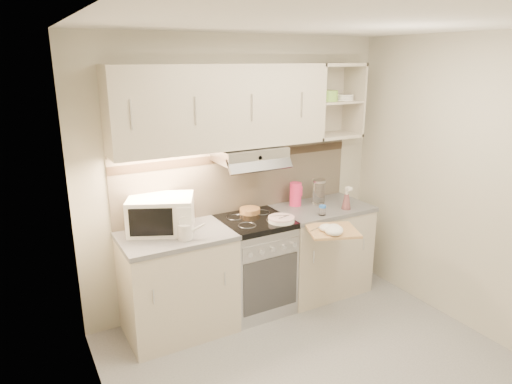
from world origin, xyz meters
TOP-DOWN VIEW (x-y plane):
  - ground at (0.00, 0.00)m, footprint 3.00×3.00m
  - room_shell at (0.00, 0.37)m, footprint 3.04×2.84m
  - base_cabinet_left at (-0.75, 1.10)m, footprint 0.90×0.60m
  - worktop_left at (-0.75, 1.10)m, footprint 0.92×0.62m
  - base_cabinet_right at (0.75, 1.10)m, footprint 0.90×0.60m
  - worktop_right at (0.75, 1.10)m, footprint 0.92×0.62m
  - electric_range at (0.00, 1.10)m, footprint 0.60×0.60m
  - microwave at (-0.82, 1.22)m, footprint 0.64×0.57m
  - watering_can at (-0.71, 0.95)m, footprint 0.23×0.12m
  - plate_stack at (0.17, 0.92)m, footprint 0.24×0.24m
  - bread_loaf at (0.04, 1.26)m, footprint 0.19×0.19m
  - pink_pitcher at (0.54, 1.25)m, footprint 0.12×0.12m
  - glass_jar at (0.77, 1.18)m, footprint 0.13×0.13m
  - spice_jar at (0.59, 0.88)m, footprint 0.07×0.07m
  - spray_bottle at (0.90, 0.92)m, footprint 0.09×0.09m
  - cutting_board at (0.48, 0.58)m, footprint 0.52×0.49m
  - dish_towel at (0.49, 0.54)m, footprint 0.33×0.31m

SIDE VIEW (x-z plane):
  - ground at x=0.00m, z-range 0.00..0.00m
  - base_cabinet_left at x=-0.75m, z-range 0.00..0.86m
  - base_cabinet_right at x=0.75m, z-range 0.00..0.86m
  - electric_range at x=0.00m, z-range 0.00..0.90m
  - cutting_board at x=0.48m, z-range 0.86..0.88m
  - worktop_left at x=-0.75m, z-range 0.86..0.90m
  - worktop_right at x=0.75m, z-range 0.86..0.90m
  - dish_towel at x=0.49m, z-range 0.88..0.95m
  - plate_stack at x=0.17m, z-range 0.90..0.95m
  - bread_loaf at x=0.04m, z-range 0.90..0.95m
  - spice_jar at x=0.59m, z-range 0.90..1.00m
  - watering_can at x=-0.71m, z-range 0.87..1.07m
  - spray_bottle at x=0.90m, z-range 0.87..1.11m
  - pink_pitcher at x=0.54m, z-range 0.90..1.13m
  - glass_jar at x=0.77m, z-range 0.90..1.14m
  - microwave at x=-0.82m, z-range 0.90..1.20m
  - room_shell at x=0.00m, z-range 0.37..2.89m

